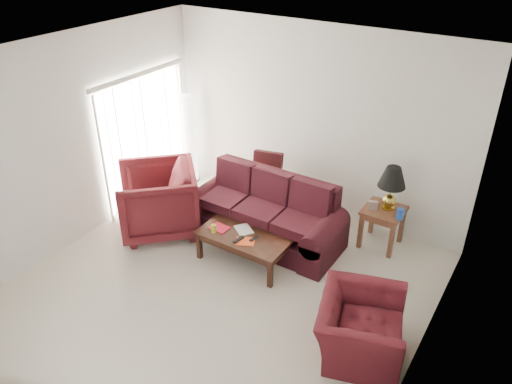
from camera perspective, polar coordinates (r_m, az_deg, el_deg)
floor at (r=6.72m, az=-3.98°, el=-10.86°), size 5.00×5.00×0.00m
blinds at (r=8.38m, az=-12.44°, el=5.89°), size 0.10×2.00×2.16m
sofa at (r=7.35m, az=0.84°, el=-2.18°), size 2.37×1.04×0.96m
throw_pillow at (r=8.02m, az=1.35°, el=3.00°), size 0.51×0.33×0.48m
end_table at (r=7.54m, az=14.15°, el=-3.90°), size 0.59×0.59×0.61m
table_lamp at (r=7.25m, az=15.17°, el=0.42°), size 0.40×0.40×0.66m
clock at (r=7.30m, az=13.22°, el=-1.50°), size 0.14×0.09×0.13m
blue_canister at (r=7.17m, az=16.14°, el=-2.42°), size 0.13×0.13×0.16m
picture_frame at (r=7.55m, az=14.09°, el=-0.35°), size 0.16×0.19×0.06m
floor_lamp at (r=8.94m, az=-7.60°, el=6.06°), size 0.35×0.35×1.64m
armchair_left at (r=7.68m, az=-11.12°, el=-0.92°), size 1.61×1.61×1.05m
armchair_right at (r=5.81m, az=11.83°, el=-14.94°), size 1.17×1.26×0.68m
coffee_table at (r=7.02m, az=-1.35°, el=-6.47°), size 1.43×1.09×0.45m
magazine_red at (r=7.04m, az=-4.19°, el=-4.11°), size 0.27×0.21×0.01m
magazine_white at (r=6.98m, az=-1.41°, el=-4.33°), size 0.34×0.32×0.02m
magazine_orange at (r=6.75m, az=-1.25°, el=-5.66°), size 0.31×0.28×0.01m
remote_a at (r=6.75m, az=-2.00°, el=-5.44°), size 0.07×0.19×0.02m
remote_b at (r=6.77m, az=-0.24°, el=-5.33°), size 0.07×0.16×0.02m
yellow_glass at (r=6.94m, az=-4.88°, el=-4.18°), size 0.09×0.09×0.12m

